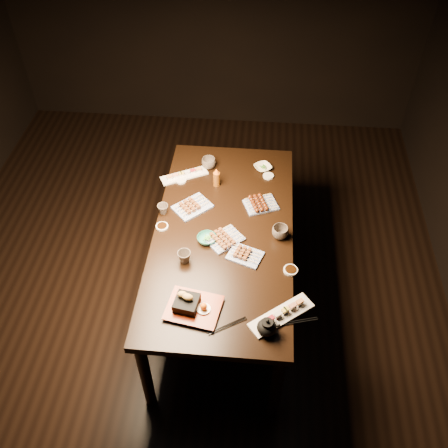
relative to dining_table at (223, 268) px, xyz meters
The scene contains 23 objects.
ground 0.50m from the dining_table, 161.22° to the right, with size 5.00×5.00×0.00m, color black.
dining_table is the anchor object (origin of this frame).
sushi_platter_near 0.83m from the dining_table, 58.36° to the right, with size 0.39×0.11×0.05m, color white, non-canonical shape.
sushi_platter_far 0.74m from the dining_table, 122.24° to the left, with size 0.34×0.10×0.04m, color white, non-canonical shape.
yakitori_plate_center 0.41m from the dining_table, 77.16° to the right, with size 0.22×0.16×0.06m, color #828EB6, non-canonical shape.
yakitori_plate_right 0.47m from the dining_table, 52.30° to the right, with size 0.21×0.15×0.05m, color #828EB6, non-canonical shape.
yakitori_plate_left 0.51m from the dining_table, 138.44° to the left, with size 0.24×0.18×0.06m, color #828EB6, non-canonical shape.
tsukune_plate 0.54m from the dining_table, 48.80° to the left, with size 0.22×0.16×0.06m, color #828EB6, non-canonical shape.
edamame_bowl_green 0.42m from the dining_table, 137.27° to the right, with size 0.12×0.12×0.04m, color teal.
edamame_bowl_cream 0.80m from the dining_table, 70.65° to the left, with size 0.12×0.12×0.03m, color #F6E9C9.
tempura_tray 0.76m from the dining_table, 100.19° to the right, with size 0.30×0.24×0.11m, color black, non-canonical shape.
teacup_near_left 0.54m from the dining_table, 128.51° to the right, with size 0.08×0.08×0.08m, color #51463D.
teacup_mid_right 0.55m from the dining_table, ahead, with size 0.11×0.11×0.08m, color #51463D.
teacup_far_left 0.60m from the dining_table, 161.67° to the left, with size 0.07×0.07×0.07m, color #51463D.
teacup_far_right 0.79m from the dining_table, 104.53° to the left, with size 0.10×0.10×0.08m, color #51463D.
teapot 0.90m from the dining_table, 67.46° to the right, with size 0.13×0.13×0.11m, color black, non-canonical shape.
condiment_bottle 0.65m from the dining_table, 101.16° to the left, with size 0.05×0.05×0.15m, color brown.
sauce_dish_west 0.56m from the dining_table, behind, with size 0.08×0.08×0.01m, color white.
sauce_dish_east 0.75m from the dining_table, 64.48° to the left, with size 0.08×0.08×0.01m, color white.
sauce_dish_se 0.65m from the dining_table, 33.71° to the right, with size 0.09×0.09×0.02m, color white.
sauce_dish_nw 0.70m from the dining_table, 126.40° to the left, with size 0.08×0.08×0.01m, color white.
chopsticks_near 0.81m from the dining_table, 83.09° to the right, with size 0.24×0.02×0.01m, color black, non-canonical shape.
chopsticks_se 0.89m from the dining_table, 53.99° to the right, with size 0.23×0.02×0.01m, color black, non-canonical shape.
Camera 1 is at (0.52, -2.12, 3.11)m, focal length 40.00 mm.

